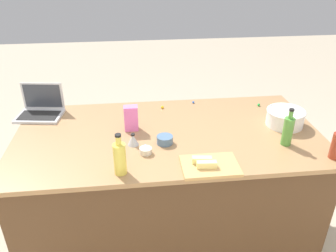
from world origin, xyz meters
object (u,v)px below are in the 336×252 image
at_px(ramekin_wide, 165,140).
at_px(ramekin_small, 146,151).
at_px(laptop, 41,109).
at_px(candy_bag, 131,118).
at_px(kitchen_timer, 133,140).
at_px(ramekin_medium, 279,109).
at_px(butter_stick_right, 207,164).
at_px(bottle_olive, 288,130).
at_px(bottle_oil, 120,158).
at_px(mixing_bowl_large, 285,117).
at_px(butter_stick_left, 202,160).
at_px(cutting_board, 210,166).

bearing_deg(ramekin_wide, ramekin_small, 39.11).
bearing_deg(laptop, candy_bag, 155.38).
xyz_separation_m(kitchen_timer, candy_bag, (0.01, -0.20, 0.05)).
height_order(ramekin_medium, ramekin_wide, ramekin_wide).
height_order(ramekin_small, candy_bag, candy_bag).
bearing_deg(ramekin_small, ramekin_medium, -155.33).
xyz_separation_m(butter_stick_right, ramekin_small, (0.32, -0.20, -0.02)).
distance_m(ramekin_small, ramekin_medium, 1.12).
bearing_deg(bottle_olive, laptop, -20.41).
bearing_deg(laptop, bottle_olive, 159.59).
bearing_deg(kitchen_timer, ramekin_small, 123.58).
distance_m(laptop, bottle_olive, 1.70).
bearing_deg(bottle_oil, mixing_bowl_large, -158.96).
bearing_deg(bottle_olive, ramekin_wide, -7.28).
distance_m(bottle_olive, ramekin_wide, 0.75).
bearing_deg(mixing_bowl_large, butter_stick_right, 35.20).
distance_m(laptop, ramekin_wide, 0.98).
bearing_deg(ramekin_medium, ramekin_wide, 22.28).
xyz_separation_m(bottle_olive, candy_bag, (0.95, -0.30, -0.01)).
bearing_deg(mixing_bowl_large, ramekin_wide, 9.97).
height_order(bottle_olive, butter_stick_right, bottle_olive).
bearing_deg(bottle_oil, kitchen_timer, -104.54).
distance_m(bottle_oil, bottle_olive, 1.03).
relative_size(bottle_olive, ramekin_wide, 2.41).
xyz_separation_m(bottle_olive, kitchen_timer, (0.94, -0.10, -0.06)).
xyz_separation_m(ramekin_small, ramekin_wide, (-0.12, -0.10, 0.01)).
height_order(butter_stick_left, kitchen_timer, kitchen_timer).
relative_size(mixing_bowl_large, butter_stick_right, 2.34).
height_order(bottle_oil, bottle_olive, same).
xyz_separation_m(mixing_bowl_large, kitchen_timer, (1.03, 0.14, -0.02)).
distance_m(mixing_bowl_large, kitchen_timer, 1.04).
distance_m(butter_stick_right, candy_bag, 0.65).
bearing_deg(laptop, bottle_oil, 126.68).
height_order(bottle_olive, butter_stick_left, bottle_olive).
distance_m(butter_stick_left, kitchen_timer, 0.46).
xyz_separation_m(cutting_board, butter_stick_right, (0.02, 0.02, 0.03)).
bearing_deg(bottle_oil, cutting_board, 179.60).
height_order(cutting_board, kitchen_timer, kitchen_timer).
bearing_deg(ramekin_wide, butter_stick_right, 122.94).
bearing_deg(cutting_board, bottle_olive, -160.22).
bearing_deg(butter_stick_right, kitchen_timer, -38.33).
bearing_deg(bottle_olive, cutting_board, 19.78).
bearing_deg(butter_stick_left, laptop, -36.36).
bearing_deg(ramekin_wide, cutting_board, 128.21).
distance_m(ramekin_small, candy_bag, 0.32).
distance_m(bottle_olive, candy_bag, 0.99).
bearing_deg(bottle_olive, butter_stick_right, 21.03).
bearing_deg(butter_stick_right, ramekin_medium, -135.97).
bearing_deg(bottle_oil, butter_stick_left, -177.58).
xyz_separation_m(laptop, cutting_board, (-1.07, 0.78, -0.04)).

